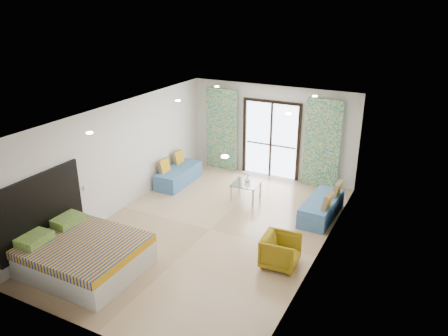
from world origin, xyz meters
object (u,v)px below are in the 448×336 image
at_px(armchair, 281,250).
at_px(coffee_table, 246,185).
at_px(bed, 82,254).
at_px(daybed_left, 178,175).
at_px(daybed_right, 322,207).

bearing_deg(armchair, coffee_table, 32.96).
bearing_deg(armchair, bed, 114.65).
bearing_deg(coffee_table, daybed_left, 177.61).
height_order(daybed_right, coffee_table, daybed_right).
height_order(bed, armchair, bed).
distance_m(daybed_left, daybed_right, 4.23).
bearing_deg(daybed_left, armchair, -34.57).
xyz_separation_m(daybed_left, armchair, (4.05, -2.58, 0.10)).
bearing_deg(daybed_left, coffee_table, -4.43).
height_order(daybed_left, coffee_table, daybed_left).
distance_m(daybed_right, coffee_table, 2.07).
distance_m(daybed_left, coffee_table, 2.18).
distance_m(bed, daybed_right, 5.58).
distance_m(daybed_right, armchair, 2.41).
height_order(bed, coffee_table, coffee_table).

